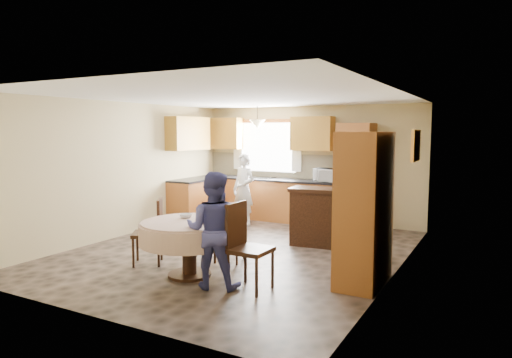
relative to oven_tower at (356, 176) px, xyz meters
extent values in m
cube|color=brown|center=(-1.15, -2.69, -1.06)|extent=(5.00, 6.00, 0.01)
cube|color=white|center=(-1.15, -2.69, 1.44)|extent=(5.00, 6.00, 0.01)
cube|color=tan|center=(-1.15, 0.31, 0.19)|extent=(5.00, 0.02, 2.50)
cube|color=tan|center=(-1.15, -5.69, 0.19)|extent=(5.00, 0.02, 2.50)
cube|color=tan|center=(-3.65, -2.69, 0.19)|extent=(0.02, 6.00, 2.50)
cube|color=tan|center=(1.35, -2.69, 0.19)|extent=(0.02, 6.00, 2.50)
cube|color=white|center=(-2.15, 0.29, 0.54)|extent=(1.40, 0.03, 1.10)
cube|color=white|center=(-2.90, 0.24, 0.59)|extent=(0.22, 0.02, 1.15)
cube|color=white|center=(-1.40, 0.24, 0.59)|extent=(0.22, 0.02, 1.15)
cube|color=#B56930|center=(-2.00, 0.01, -0.62)|extent=(3.30, 0.60, 0.88)
cube|color=black|center=(-2.00, 0.01, -0.16)|extent=(3.30, 0.64, 0.04)
cube|color=#B56930|center=(-3.35, -0.89, -0.62)|extent=(0.60, 1.20, 0.88)
cube|color=black|center=(-3.35, -0.89, -0.16)|extent=(0.64, 1.20, 0.04)
cube|color=#C8B88D|center=(-2.00, 0.30, 0.12)|extent=(3.30, 0.02, 0.55)
cube|color=#BF872F|center=(-3.20, 0.15, 0.85)|extent=(0.85, 0.33, 0.72)
cube|color=#BF872F|center=(-1.00, 0.15, 0.85)|extent=(0.90, 0.33, 0.72)
cube|color=#BF872F|center=(-3.48, -0.89, 0.85)|extent=(0.33, 1.20, 0.72)
cube|color=#B56930|center=(0.00, 0.00, 0.00)|extent=(0.66, 0.62, 2.12)
cube|color=black|center=(0.00, -0.31, 0.19)|extent=(0.56, 0.01, 0.45)
cube|color=black|center=(0.00, -0.31, -0.31)|extent=(0.56, 0.01, 0.45)
cone|color=beige|center=(-2.15, -0.19, 1.06)|extent=(0.36, 0.36, 0.18)
cube|color=#361D0E|center=(0.02, -1.64, -0.59)|extent=(1.36, 0.68, 0.93)
cube|color=black|center=(0.73, -2.25, -0.81)|extent=(0.40, 0.31, 0.49)
cube|color=#B56930|center=(1.07, -3.26, -0.08)|extent=(0.51, 1.02, 1.95)
cylinder|color=#361D0E|center=(-1.08, -4.09, -0.71)|extent=(0.20, 0.20, 0.69)
cylinder|color=#361D0E|center=(-1.08, -4.09, -1.04)|extent=(0.59, 0.59, 0.04)
cylinder|color=beige|center=(-1.08, -4.09, -0.33)|extent=(1.27, 1.27, 0.05)
cylinder|color=beige|center=(-1.08, -4.09, -0.46)|extent=(1.33, 1.33, 0.27)
cube|color=#361D0E|center=(-1.98, -3.92, -0.61)|extent=(0.58, 0.58, 0.05)
cube|color=#361D0E|center=(-1.82, -3.81, -0.34)|extent=(0.26, 0.35, 0.50)
cylinder|color=#361D0E|center=(-2.16, -4.10, -0.85)|extent=(0.04, 0.04, 0.43)
cylinder|color=#361D0E|center=(-1.80, -4.10, -0.85)|extent=(0.04, 0.04, 0.43)
cylinder|color=#361D0E|center=(-2.16, -3.74, -0.85)|extent=(0.04, 0.04, 0.43)
cylinder|color=#361D0E|center=(-1.80, -3.74, -0.85)|extent=(0.04, 0.04, 0.43)
cube|color=#361D0E|center=(-0.98, -3.22, -0.63)|extent=(0.48, 0.48, 0.05)
cube|color=#361D0E|center=(-0.94, -3.40, -0.37)|extent=(0.38, 0.12, 0.48)
cylinder|color=#361D0E|center=(-1.16, -3.39, -0.85)|extent=(0.03, 0.03, 0.41)
cylinder|color=#361D0E|center=(-0.81, -3.39, -0.85)|extent=(0.03, 0.03, 0.41)
cylinder|color=#361D0E|center=(-1.16, -3.05, -0.85)|extent=(0.03, 0.03, 0.41)
cylinder|color=#361D0E|center=(-0.81, -3.05, -0.85)|extent=(0.03, 0.03, 0.41)
cube|color=#361D0E|center=(-0.09, -4.16, -0.56)|extent=(0.48, 0.48, 0.06)
cube|color=#361D0E|center=(-0.30, -4.15, -0.26)|extent=(0.06, 0.45, 0.56)
cylinder|color=#361D0E|center=(-0.29, -4.36, -0.82)|extent=(0.04, 0.04, 0.48)
cylinder|color=#361D0E|center=(0.11, -4.36, -0.82)|extent=(0.04, 0.04, 0.48)
cylinder|color=#361D0E|center=(-0.29, -3.96, -0.82)|extent=(0.04, 0.04, 0.48)
cylinder|color=#361D0E|center=(0.11, -3.96, -0.82)|extent=(0.04, 0.04, 0.48)
cube|color=gold|center=(1.32, -1.14, 0.67)|extent=(0.05, 0.62, 0.52)
cube|color=silver|center=(1.29, -1.14, 0.67)|extent=(0.01, 0.52, 0.41)
imported|color=silver|center=(-0.59, -0.04, 0.00)|extent=(0.52, 0.37, 0.28)
imported|color=silver|center=(-2.15, -0.79, -0.31)|extent=(0.62, 0.48, 1.50)
imported|color=#3D4087|center=(-0.55, -4.30, -0.33)|extent=(0.84, 0.74, 1.47)
imported|color=#B2B2B2|center=(-0.35, -1.64, -0.10)|extent=(0.31, 0.31, 0.06)
imported|color=silver|center=(0.27, -1.64, 0.02)|extent=(0.15, 0.15, 0.30)
imported|color=#B2B2B2|center=(-0.83, -4.14, -0.25)|extent=(0.15, 0.15, 0.10)
imported|color=#B2B2B2|center=(-1.26, -3.92, -0.28)|extent=(0.20, 0.20, 0.06)
camera|label=1|loc=(2.60, -8.96, 0.90)|focal=32.00mm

